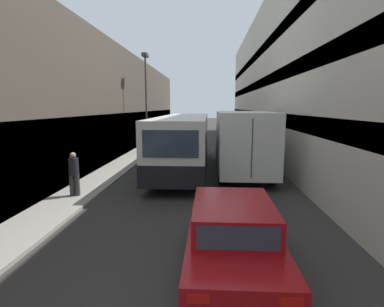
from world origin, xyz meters
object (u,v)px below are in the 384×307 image
at_px(box_truck, 241,140).
at_px(panel_van, 177,132).
at_px(street_lamp, 146,85).
at_px(car_hatchback, 233,236).
at_px(pedestrian, 74,172).
at_px(bus, 184,141).

xyz_separation_m(box_truck, panel_van, (-4.62, 11.38, -0.53)).
height_order(box_truck, street_lamp, street_lamp).
xyz_separation_m(car_hatchback, pedestrian, (-5.50, 4.63, 0.26)).
bearing_deg(pedestrian, car_hatchback, -40.12).
bearing_deg(panel_van, car_hatchback, -80.65).
relative_size(car_hatchback, box_truck, 0.49).
relative_size(car_hatchback, panel_van, 0.99).
height_order(panel_van, street_lamp, street_lamp).
relative_size(box_truck, pedestrian, 5.16).
xyz_separation_m(car_hatchback, street_lamp, (-4.97, 15.28, 4.17)).
xyz_separation_m(panel_van, street_lamp, (-1.52, -5.70, 3.76)).
bearing_deg(panel_van, pedestrian, -97.12).
distance_m(box_truck, pedestrian, 8.33).
distance_m(car_hatchback, box_truck, 9.71).
xyz_separation_m(panel_van, pedestrian, (-2.04, -16.35, -0.15)).
relative_size(bus, panel_van, 2.80).
height_order(panel_van, pedestrian, panel_van).
relative_size(pedestrian, street_lamp, 0.24).
bearing_deg(pedestrian, bus, 57.59).
xyz_separation_m(car_hatchback, panel_van, (-3.45, 20.98, 0.41)).
distance_m(panel_van, pedestrian, 16.47).
relative_size(bus, pedestrian, 7.12).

